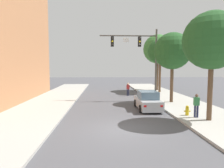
{
  "coord_description": "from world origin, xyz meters",
  "views": [
    {
      "loc": [
        -1.15,
        -11.46,
        3.65
      ],
      "look_at": [
        -0.24,
        7.99,
        2.0
      ],
      "focal_mm": 32.2,
      "sensor_mm": 36.0,
      "label": 1
    }
  ],
  "objects_px": {
    "car_lead_silver": "(147,101)",
    "street_tree_third": "(160,52)",
    "pedestrian_crossing_road": "(128,89)",
    "pedestrian_sidewalk_right_walker": "(196,104)",
    "street_tree_nearest": "(212,41)",
    "street_tree_farthest": "(158,49)",
    "fire_hydrant": "(187,110)",
    "traffic_signal_mast": "(140,51)",
    "street_tree_second": "(173,51)"
  },
  "relations": [
    {
      "from": "street_tree_second",
      "to": "street_tree_third",
      "type": "bearing_deg",
      "value": 82.29
    },
    {
      "from": "pedestrian_crossing_road",
      "to": "pedestrian_sidewalk_right_walker",
      "type": "relative_size",
      "value": 1.0
    },
    {
      "from": "street_tree_second",
      "to": "street_tree_third",
      "type": "relative_size",
      "value": 0.93
    },
    {
      "from": "pedestrian_crossing_road",
      "to": "street_tree_farthest",
      "type": "height_order",
      "value": "street_tree_farthest"
    },
    {
      "from": "car_lead_silver",
      "to": "pedestrian_sidewalk_right_walker",
      "type": "relative_size",
      "value": 2.59
    },
    {
      "from": "street_tree_second",
      "to": "street_tree_third",
      "type": "xyz_separation_m",
      "value": [
        1.08,
        7.97,
        0.58
      ]
    },
    {
      "from": "street_tree_farthest",
      "to": "street_tree_nearest",
      "type": "bearing_deg",
      "value": -94.21
    },
    {
      "from": "pedestrian_sidewalk_right_walker",
      "to": "street_tree_farthest",
      "type": "xyz_separation_m",
      "value": [
        1.82,
        16.68,
        5.27
      ]
    },
    {
      "from": "pedestrian_crossing_road",
      "to": "street_tree_farthest",
      "type": "bearing_deg",
      "value": 43.9
    },
    {
      "from": "car_lead_silver",
      "to": "street_tree_nearest",
      "type": "distance_m",
      "value": 7.0
    },
    {
      "from": "street_tree_nearest",
      "to": "street_tree_second",
      "type": "distance_m",
      "value": 6.93
    },
    {
      "from": "traffic_signal_mast",
      "to": "car_lead_silver",
      "type": "distance_m",
      "value": 6.42
    },
    {
      "from": "car_lead_silver",
      "to": "street_tree_third",
      "type": "bearing_deg",
      "value": 68.93
    },
    {
      "from": "pedestrian_crossing_road",
      "to": "fire_hydrant",
      "type": "xyz_separation_m",
      "value": [
        2.92,
        -11.13,
        -0.41
      ]
    },
    {
      "from": "pedestrian_sidewalk_right_walker",
      "to": "pedestrian_crossing_road",
      "type": "bearing_deg",
      "value": 105.57
    },
    {
      "from": "pedestrian_crossing_road",
      "to": "street_tree_farthest",
      "type": "xyz_separation_m",
      "value": [
        5.1,
        4.9,
        5.42
      ]
    },
    {
      "from": "car_lead_silver",
      "to": "pedestrian_sidewalk_right_walker",
      "type": "height_order",
      "value": "pedestrian_sidewalk_right_walker"
    },
    {
      "from": "traffic_signal_mast",
      "to": "street_tree_third",
      "type": "distance_m",
      "value": 7.36
    },
    {
      "from": "street_tree_second",
      "to": "street_tree_farthest",
      "type": "distance_m",
      "value": 10.62
    },
    {
      "from": "traffic_signal_mast",
      "to": "pedestrian_sidewalk_right_walker",
      "type": "bearing_deg",
      "value": -72.87
    },
    {
      "from": "pedestrian_crossing_road",
      "to": "street_tree_nearest",
      "type": "distance_m",
      "value": 13.78
    },
    {
      "from": "traffic_signal_mast",
      "to": "street_tree_farthest",
      "type": "xyz_separation_m",
      "value": [
        4.28,
        8.69,
        1.01
      ]
    },
    {
      "from": "traffic_signal_mast",
      "to": "fire_hydrant",
      "type": "relative_size",
      "value": 10.42
    },
    {
      "from": "street_tree_third",
      "to": "street_tree_farthest",
      "type": "distance_m",
      "value": 2.57
    },
    {
      "from": "pedestrian_sidewalk_right_walker",
      "to": "street_tree_nearest",
      "type": "bearing_deg",
      "value": -53.13
    },
    {
      "from": "car_lead_silver",
      "to": "street_tree_third",
      "type": "xyz_separation_m",
      "value": [
        4.11,
        10.68,
        5.06
      ]
    },
    {
      "from": "street_tree_nearest",
      "to": "street_tree_farthest",
      "type": "distance_m",
      "value": 17.47
    },
    {
      "from": "street_tree_nearest",
      "to": "street_tree_third",
      "type": "distance_m",
      "value": 14.94
    },
    {
      "from": "pedestrian_sidewalk_right_walker",
      "to": "traffic_signal_mast",
      "type": "bearing_deg",
      "value": 107.13
    },
    {
      "from": "street_tree_second",
      "to": "pedestrian_crossing_road",
      "type": "bearing_deg",
      "value": 123.52
    },
    {
      "from": "pedestrian_crossing_road",
      "to": "street_tree_third",
      "type": "xyz_separation_m",
      "value": [
        4.76,
        2.42,
        4.87
      ]
    },
    {
      "from": "street_tree_nearest",
      "to": "street_tree_second",
      "type": "xyz_separation_m",
      "value": [
        -0.13,
        6.93,
        -0.12
      ]
    },
    {
      "from": "pedestrian_sidewalk_right_walker",
      "to": "street_tree_farthest",
      "type": "distance_m",
      "value": 17.59
    },
    {
      "from": "street_tree_second",
      "to": "street_tree_third",
      "type": "height_order",
      "value": "street_tree_third"
    },
    {
      "from": "pedestrian_crossing_road",
      "to": "fire_hydrant",
      "type": "relative_size",
      "value": 2.28
    },
    {
      "from": "traffic_signal_mast",
      "to": "street_tree_nearest",
      "type": "bearing_deg",
      "value": -71.0
    },
    {
      "from": "fire_hydrant",
      "to": "street_tree_second",
      "type": "relative_size",
      "value": 0.1
    },
    {
      "from": "pedestrian_sidewalk_right_walker",
      "to": "car_lead_silver",
      "type": "bearing_deg",
      "value": 126.91
    },
    {
      "from": "traffic_signal_mast",
      "to": "fire_hydrant",
      "type": "bearing_deg",
      "value": -74.04
    },
    {
      "from": "pedestrian_crossing_road",
      "to": "pedestrian_sidewalk_right_walker",
      "type": "bearing_deg",
      "value": -74.43
    },
    {
      "from": "street_tree_third",
      "to": "street_tree_farthest",
      "type": "xyz_separation_m",
      "value": [
        0.34,
        2.49,
        0.55
      ]
    },
    {
      "from": "traffic_signal_mast",
      "to": "street_tree_third",
      "type": "height_order",
      "value": "traffic_signal_mast"
    },
    {
      "from": "street_tree_nearest",
      "to": "car_lead_silver",
      "type": "bearing_deg",
      "value": 126.9
    },
    {
      "from": "street_tree_second",
      "to": "street_tree_third",
      "type": "distance_m",
      "value": 8.07
    },
    {
      "from": "street_tree_third",
      "to": "street_tree_second",
      "type": "bearing_deg",
      "value": -97.71
    },
    {
      "from": "traffic_signal_mast",
      "to": "pedestrian_crossing_road",
      "type": "height_order",
      "value": "traffic_signal_mast"
    },
    {
      "from": "traffic_signal_mast",
      "to": "street_tree_nearest",
      "type": "xyz_separation_m",
      "value": [
        3.0,
        -8.7,
        0.01
      ]
    },
    {
      "from": "car_lead_silver",
      "to": "street_tree_third",
      "type": "distance_m",
      "value": 12.51
    },
    {
      "from": "traffic_signal_mast",
      "to": "pedestrian_crossing_road",
      "type": "relative_size",
      "value": 4.57
    },
    {
      "from": "street_tree_nearest",
      "to": "traffic_signal_mast",
      "type": "bearing_deg",
      "value": 109.0
    }
  ]
}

